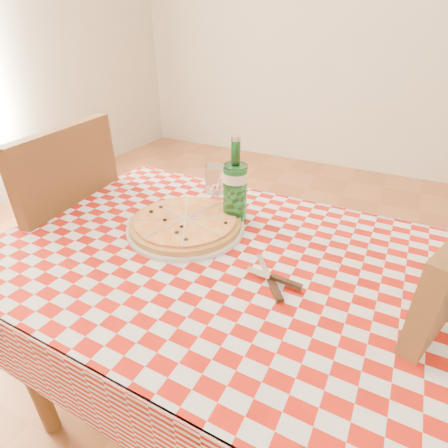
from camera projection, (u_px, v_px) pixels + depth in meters
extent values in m
plane|color=#9C5832|center=(221.00, 413.00, 1.36)|extent=(6.00, 6.00, 0.00)
cube|color=white|center=(387.00, 13.00, 2.97)|extent=(5.00, 0.02, 2.80)
cube|color=brown|center=(220.00, 261.00, 1.00)|extent=(1.20, 0.80, 0.04)
cylinder|color=brown|center=(27.00, 363.00, 1.14)|extent=(0.06, 0.06, 0.71)
cylinder|color=brown|center=(155.00, 257.00, 1.66)|extent=(0.06, 0.06, 0.71)
cylinder|color=brown|center=(402.00, 340.00, 1.23)|extent=(0.06, 0.06, 0.71)
cube|color=#A9150A|center=(220.00, 255.00, 0.99)|extent=(1.30, 0.90, 0.01)
cylinder|color=brown|center=(419.00, 399.00, 1.17)|extent=(0.04, 0.04, 0.45)
cube|color=brown|center=(442.00, 312.00, 0.81)|extent=(0.19, 0.43, 0.48)
cube|color=brown|center=(49.00, 249.00, 1.47)|extent=(0.52, 0.52, 0.04)
cylinder|color=brown|center=(125.00, 280.00, 1.70)|extent=(0.04, 0.04, 0.47)
cylinder|color=brown|center=(60.00, 263.00, 1.82)|extent=(0.04, 0.04, 0.47)
cylinder|color=brown|center=(67.00, 340.00, 1.38)|extent=(0.04, 0.04, 0.47)
cube|color=brown|center=(75.00, 198.00, 1.27)|extent=(0.10, 0.46, 0.51)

